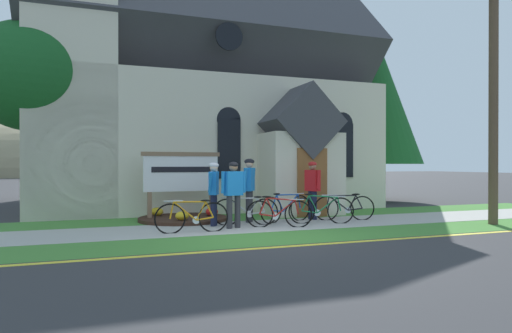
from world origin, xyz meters
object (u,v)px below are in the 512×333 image
object	(u,v)px
church_sign	(181,174)
cyclist_in_red_jersey	(214,189)
bicycle_silver	(321,210)
bicycle_red	(345,207)
utility_pole	(491,45)
cyclist_in_orange_jersey	(234,189)
bicycle_white	(192,217)
bicycle_yellow	(279,213)
bicycle_black	(286,208)
roadside_conifer	(372,95)
cyclist_in_blue_jersey	(313,186)
yard_deciduous_tree	(31,77)
bicycle_blue	(246,211)
cyclist_in_green_jersey	(249,185)

from	to	relation	value
church_sign	cyclist_in_red_jersey	bearing A→B (deg)	-72.16
cyclist_in_red_jersey	bicycle_silver	bearing A→B (deg)	-10.57
church_sign	bicycle_silver	world-z (taller)	church_sign
bicycle_red	utility_pole	distance (m)	5.84
church_sign	cyclist_in_orange_jersey	size ratio (longest dim) A/B	1.38
bicycle_white	bicycle_yellow	world-z (taller)	bicycle_yellow
bicycle_black	roadside_conifer	xyz separation A→B (m)	(6.56, 5.44, 4.30)
church_sign	cyclist_in_blue_jersey	bearing A→B (deg)	-20.49
cyclist_in_blue_jersey	yard_deciduous_tree	distance (m)	9.12
yard_deciduous_tree	utility_pole	bearing A→B (deg)	-27.44
cyclist_in_blue_jersey	yard_deciduous_tree	bearing A→B (deg)	155.40
cyclist_in_blue_jersey	church_sign	bearing A→B (deg)	159.51
bicycle_blue	cyclist_in_orange_jersey	distance (m)	0.91
bicycle_yellow	yard_deciduous_tree	distance (m)	8.68
cyclist_in_blue_jersey	utility_pole	bearing A→B (deg)	-32.56
bicycle_white	cyclist_in_blue_jersey	distance (m)	4.04
cyclist_in_orange_jersey	bicycle_blue	bearing A→B (deg)	43.93
bicycle_black	cyclist_in_blue_jersey	xyz separation A→B (m)	(0.94, 0.22, 0.60)
cyclist_in_red_jersey	cyclist_in_orange_jersey	world-z (taller)	cyclist_in_orange_jersey
bicycle_black	yard_deciduous_tree	world-z (taller)	yard_deciduous_tree
roadside_conifer	yard_deciduous_tree	xyz separation A→B (m)	(-13.36, -1.68, -0.43)
cyclist_in_orange_jersey	cyclist_in_blue_jersey	bearing A→B (deg)	18.77
cyclist_in_blue_jersey	roadside_conifer	bearing A→B (deg)	42.88
bicycle_blue	cyclist_in_red_jersey	size ratio (longest dim) A/B	1.02
bicycle_blue	yard_deciduous_tree	xyz separation A→B (m)	(-5.55, 3.98, 3.89)
bicycle_black	cyclist_in_red_jersey	xyz separation A→B (m)	(-2.09, -0.11, 0.58)
bicycle_red	cyclist_in_orange_jersey	xyz separation A→B (m)	(-3.48, -0.48, 0.61)
cyclist_in_green_jersey	church_sign	bearing A→B (deg)	142.62
cyclist_in_blue_jersey	bicycle_white	bearing A→B (deg)	-161.76
cyclist_in_blue_jersey	cyclist_in_orange_jersey	distance (m)	2.83
church_sign	bicycle_black	xyz separation A→B (m)	(2.63, -1.55, -0.94)
church_sign	utility_pole	world-z (taller)	utility_pole
cyclist_in_green_jersey	utility_pole	world-z (taller)	utility_pole
bicycle_yellow	cyclist_in_green_jersey	xyz separation A→B (m)	(-0.37, 1.19, 0.68)
bicycle_red	yard_deciduous_tree	size ratio (longest dim) A/B	0.29
bicycle_black	cyclist_in_blue_jersey	world-z (taller)	cyclist_in_blue_jersey
cyclist_in_blue_jersey	roadside_conifer	size ratio (longest dim) A/B	0.22
church_sign	bicycle_silver	xyz separation A→B (m)	(3.38, -2.19, -0.94)
bicycle_silver	cyclist_in_green_jersey	world-z (taller)	cyclist_in_green_jersey
church_sign	bicycle_red	distance (m)	4.81
cyclist_in_green_jersey	utility_pole	bearing A→B (deg)	-23.92
bicycle_blue	utility_pole	distance (m)	7.88
church_sign	cyclist_in_blue_jersey	size ratio (longest dim) A/B	1.37
bicycle_silver	church_sign	bearing A→B (deg)	147.03
utility_pole	bicycle_red	bearing A→B (deg)	146.38
cyclist_in_orange_jersey	yard_deciduous_tree	distance (m)	7.50
bicycle_black	cyclist_in_blue_jersey	bearing A→B (deg)	12.96
bicycle_black	cyclist_in_red_jersey	bearing A→B (deg)	-176.93
utility_pole	roadside_conifer	bearing A→B (deg)	78.11
cyclist_in_red_jersey	bicycle_red	bearing A→B (deg)	-1.55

